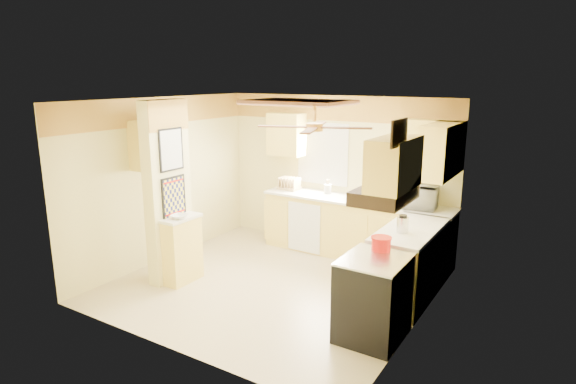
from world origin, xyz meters
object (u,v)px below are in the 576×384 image
Objects in this scene: kettle at (403,224)px; microwave at (416,197)px; bowl at (179,217)px; dutch_oven at (381,243)px; stove at (373,298)px.

microwave is at bearing 99.99° from kettle.
dutch_oven is at bearing 7.23° from bowl.
microwave is 3.36m from bowl.
stove is at bearing -81.85° from dutch_oven.
dutch_oven is at bearing 91.55° from microwave.
kettle reaches higher than dutch_oven.
dutch_oven is at bearing 98.15° from stove.
microwave is 2.66× the size of kettle.
dutch_oven is 0.66m from kettle.
bowl is 2.74m from dutch_oven.
stove is 1.56× the size of microwave.
bowl is (-2.76, -0.07, 0.51)m from stove.
bowl is 2.92m from kettle.
dutch_oven is at bearing -91.62° from kettle.
bowl is at bearing -159.84° from kettle.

